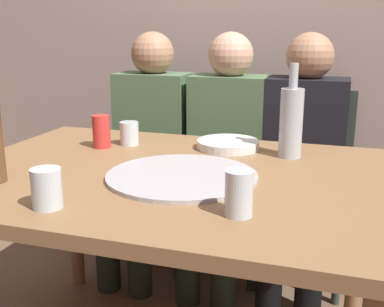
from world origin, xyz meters
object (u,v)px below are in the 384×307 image
tumbler_near (129,133)px  guest_in_sweater (147,142)px  pizza_tray (182,176)px  chair_left (159,159)px  guest_in_beanie (224,148)px  dining_table (164,194)px  tumbler_far (47,188)px  chair_middle (231,166)px  guest_by_wall (302,154)px  soda_can (101,131)px  chair_right (304,172)px  beer_bottle (291,121)px  wine_glass (239,193)px  plate_stack (228,144)px

tumbler_near → guest_in_sweater: bearing=105.4°
pizza_tray → chair_left: 1.09m
chair_left → guest_in_beanie: 0.44m
dining_table → tumbler_far: bearing=-113.1°
chair_middle → guest_by_wall: size_ratio=0.77×
soda_can → chair_right: chair_right is taller
pizza_tray → soda_can: (-0.41, 0.26, 0.06)m
soda_can → guest_in_sweater: 0.57m
soda_can → chair_middle: size_ratio=0.14×
dining_table → soda_can: 0.42m
chair_right → soda_can: bearing=44.9°
pizza_tray → guest_in_beanie: size_ratio=0.39×
guest_in_beanie → guest_in_sweater: bearing=0.0°
beer_bottle → tumbler_far: bearing=-127.8°
chair_middle → tumbler_far: bearing=82.3°
wine_glass → chair_right: chair_right is taller
chair_right → guest_in_sweater: (-0.75, -0.15, 0.13)m
soda_can → chair_left: size_ratio=0.14×
pizza_tray → chair_left: size_ratio=0.51×
beer_bottle → guest_by_wall: guest_by_wall is taller
wine_glass → guest_in_sweater: bearing=123.2°
tumbler_near → guest_in_beanie: 0.56m
pizza_tray → guest_in_beanie: guest_in_beanie is taller
tumbler_near → chair_right: 0.92m
chair_middle → wine_glass: bearing=103.8°
guest_by_wall → plate_stack: bearing=59.8°
chair_right → chair_left: bearing=0.0°
tumbler_far → dining_table: bearing=66.9°
soda_can → chair_middle: (0.34, 0.70, -0.30)m
tumbler_near → chair_middle: (0.26, 0.63, -0.28)m
guest_in_sweater → guest_in_beanie: (0.39, 0.00, 0.00)m
tumbler_near → dining_table: bearing=-48.5°
pizza_tray → guest_in_sweater: guest_in_sweater is taller
wine_glass → dining_table: bearing=136.6°
dining_table → wine_glass: wine_glass is taller
pizza_tray → plate_stack: size_ratio=1.97×
pizza_tray → guest_by_wall: (0.29, 0.80, -0.12)m
pizza_tray → chair_middle: bearing=94.0°
tumbler_near → chair_left: size_ratio=0.10×
guest_in_sweater → wine_glass: bearing=123.2°
beer_bottle → soda_can: 0.70m
dining_table → guest_in_sweater: guest_in_sweater is taller
tumbler_near → guest_in_beanie: size_ratio=0.08×
beer_bottle → guest_in_sweater: size_ratio=0.28×
dining_table → chair_middle: bearing=89.3°
beer_bottle → guest_by_wall: 0.52m
tumbler_far → chair_middle: (0.17, 1.29, -0.29)m
tumbler_far → guest_by_wall: guest_by_wall is taller
pizza_tray → tumbler_near: tumbler_near is taller
plate_stack → chair_left: chair_left is taller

